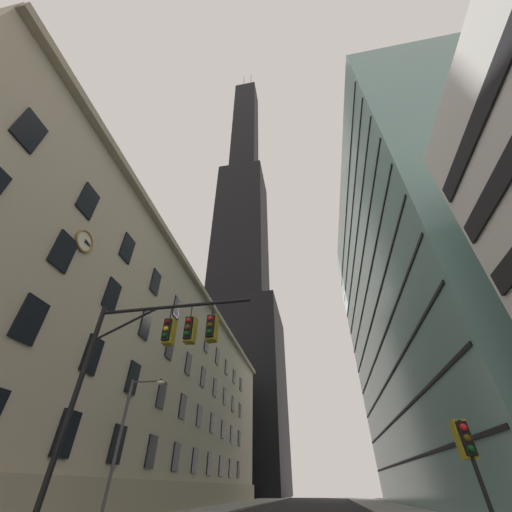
{
  "coord_description": "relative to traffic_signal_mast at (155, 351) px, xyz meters",
  "views": [
    {
      "loc": [
        2.32,
        -8.39,
        1.67
      ],
      "look_at": [
        -3.09,
        20.79,
        24.34
      ],
      "focal_mm": 21.4,
      "sensor_mm": 36.0,
      "label": 1
    }
  ],
  "objects": [
    {
      "name": "traffic_light_near_right",
      "position": [
        10.29,
        1.08,
        -3.2
      ],
      "size": [
        0.4,
        0.63,
        3.25
      ],
      "color": "black",
      "rests_on": "sidewalk_right"
    },
    {
      "name": "glass_office_midrise",
      "position": [
        24.56,
        30.55,
        17.36
      ],
      "size": [
        19.92,
        47.55,
        46.55
      ],
      "color": "gray",
      "rests_on": "ground"
    },
    {
      "name": "traffic_signal_mast",
      "position": [
        0.0,
        0.0,
        0.0
      ],
      "size": [
        6.76,
        0.63,
        7.87
      ],
      "color": "black",
      "rests_on": "sidewalk_left"
    },
    {
      "name": "station_building",
      "position": [
        -15.57,
        24.44,
        5.43
      ],
      "size": [
        17.12,
        65.56,
        22.74
      ],
      "color": "#B2A88E",
      "rests_on": "ground"
    },
    {
      "name": "dark_skyscraper",
      "position": [
        -16.4,
        78.31,
        61.89
      ],
      "size": [
        26.72,
        26.72,
        227.77
      ],
      "color": "black",
      "rests_on": "ground"
    },
    {
      "name": "street_lamppost",
      "position": [
        -5.27,
        8.05,
        -1.5
      ],
      "size": [
        2.31,
        0.32,
        7.12
      ],
      "color": "#47474C",
      "rests_on": "sidewalk_left"
    }
  ]
}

